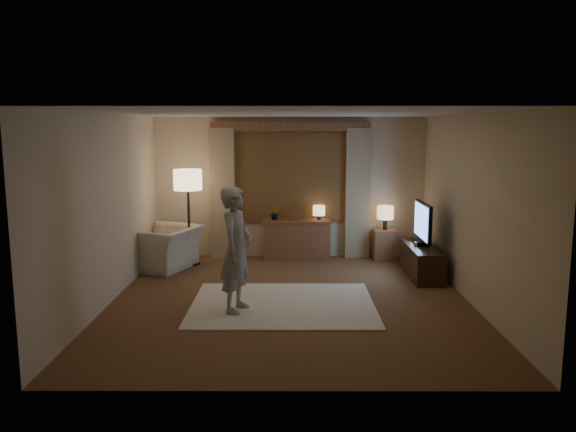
{
  "coord_description": "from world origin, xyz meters",
  "views": [
    {
      "loc": [
        -0.01,
        -7.63,
        2.43
      ],
      "look_at": [
        -0.03,
        0.6,
        1.11
      ],
      "focal_mm": 35.0,
      "sensor_mm": 36.0,
      "label": 1
    }
  ],
  "objects_px": {
    "armchair": "(165,248)",
    "person": "(236,249)",
    "tv_stand": "(421,261)",
    "side_table": "(384,245)",
    "sideboard": "(297,240)"
  },
  "relations": [
    {
      "from": "armchair",
      "to": "side_table",
      "type": "distance_m",
      "value": 3.94
    },
    {
      "from": "sideboard",
      "to": "side_table",
      "type": "bearing_deg",
      "value": -1.78
    },
    {
      "from": "tv_stand",
      "to": "side_table",
      "type": "bearing_deg",
      "value": 110.18
    },
    {
      "from": "side_table",
      "to": "tv_stand",
      "type": "relative_size",
      "value": 0.4
    },
    {
      "from": "armchair",
      "to": "tv_stand",
      "type": "distance_m",
      "value": 4.33
    },
    {
      "from": "tv_stand",
      "to": "sideboard",
      "type": "bearing_deg",
      "value": 149.68
    },
    {
      "from": "sideboard",
      "to": "armchair",
      "type": "distance_m",
      "value": 2.39
    },
    {
      "from": "tv_stand",
      "to": "person",
      "type": "xyz_separation_m",
      "value": [
        -2.85,
        -1.81,
        0.59
      ]
    },
    {
      "from": "person",
      "to": "sideboard",
      "type": "bearing_deg",
      "value": 0.44
    },
    {
      "from": "sideboard",
      "to": "side_table",
      "type": "distance_m",
      "value": 1.61
    },
    {
      "from": "side_table",
      "to": "tv_stand",
      "type": "xyz_separation_m",
      "value": [
        0.42,
        -1.13,
        -0.03
      ]
    },
    {
      "from": "side_table",
      "to": "person",
      "type": "bearing_deg",
      "value": -129.67
    },
    {
      "from": "armchair",
      "to": "person",
      "type": "distance_m",
      "value": 2.75
    },
    {
      "from": "side_table",
      "to": "person",
      "type": "relative_size",
      "value": 0.34
    },
    {
      "from": "tv_stand",
      "to": "person",
      "type": "relative_size",
      "value": 0.85
    }
  ]
}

